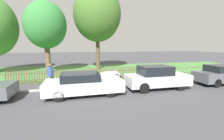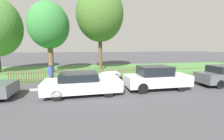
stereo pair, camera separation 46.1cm
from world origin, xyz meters
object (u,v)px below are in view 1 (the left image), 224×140
at_px(parked_car_red_compact, 157,77).
at_px(tree_behind_motorcycle, 46,25).
at_px(parked_car_white_van, 223,74).
at_px(pedestrian_near_fence, 51,75).
at_px(covered_motorcycle, 110,76).
at_px(parked_car_navy_estate, 83,84).
at_px(tree_mid_park, 97,14).

distance_m(parked_car_red_compact, tree_behind_motorcycle, 12.46).
distance_m(parked_car_white_van, tree_behind_motorcycle, 16.74).
xyz_separation_m(parked_car_red_compact, pedestrian_near_fence, (-6.99, 1.66, 0.19)).
bearing_deg(parked_car_red_compact, covered_motorcycle, 139.16).
distance_m(parked_car_white_van, pedestrian_near_fence, 12.74).
relative_size(parked_car_red_compact, parked_car_white_van, 0.95).
distance_m(parked_car_navy_estate, pedestrian_near_fence, 2.79).
xyz_separation_m(parked_car_white_van, pedestrian_near_fence, (-12.64, 1.59, 0.24)).
bearing_deg(parked_car_navy_estate, tree_behind_motorcycle, 110.25).
height_order(parked_car_white_van, covered_motorcycle, parked_car_white_van).
xyz_separation_m(parked_car_red_compact, tree_behind_motorcycle, (-8.28, 8.30, 4.20)).
xyz_separation_m(parked_car_navy_estate, pedestrian_near_fence, (-2.10, 1.81, 0.29)).
distance_m(parked_car_red_compact, covered_motorcycle, 3.59).
xyz_separation_m(parked_car_red_compact, parked_car_white_van, (5.65, 0.07, -0.05)).
bearing_deg(parked_car_navy_estate, covered_motorcycle, 47.25).
distance_m(covered_motorcycle, pedestrian_near_fence, 4.34).
bearing_deg(parked_car_red_compact, tree_mid_park, 106.13).
distance_m(tree_behind_motorcycle, tree_mid_park, 5.84).
distance_m(parked_car_red_compact, pedestrian_near_fence, 7.18).
bearing_deg(covered_motorcycle, parked_car_navy_estate, -135.01).
height_order(tree_behind_motorcycle, pedestrian_near_fence, tree_behind_motorcycle).
relative_size(parked_car_white_van, pedestrian_near_fence, 2.60).
height_order(covered_motorcycle, tree_behind_motorcycle, tree_behind_motorcycle).
height_order(tree_mid_park, pedestrian_near_fence, tree_mid_park).
relative_size(covered_motorcycle, pedestrian_near_fence, 1.16).
xyz_separation_m(covered_motorcycle, tree_mid_park, (-0.01, 6.94, 5.93)).
height_order(parked_car_navy_estate, tree_mid_park, tree_mid_park).
bearing_deg(parked_car_white_van, pedestrian_near_fence, 172.18).
bearing_deg(tree_mid_park, parked_car_red_compact, -73.62).
bearing_deg(parked_car_white_van, tree_behind_motorcycle, 148.78).
height_order(parked_car_red_compact, tree_behind_motorcycle, tree_behind_motorcycle).
height_order(parked_car_navy_estate, covered_motorcycle, parked_car_navy_estate).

